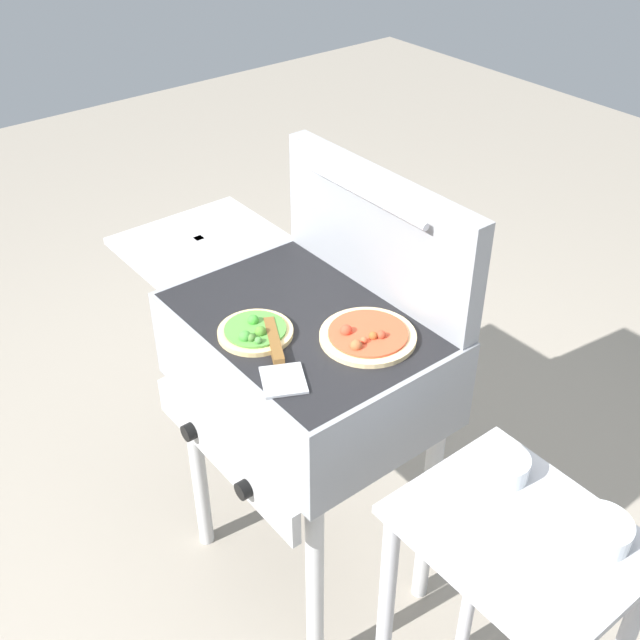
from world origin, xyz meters
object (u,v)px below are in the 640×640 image
at_px(grill, 302,364).
at_px(topping_bowl_far, 601,531).
at_px(prep_table, 506,603).
at_px(topping_bowl_near, 503,466).
at_px(spatula, 278,357).
at_px(pizza_pepperoni, 367,336).
at_px(pizza_veggie, 255,332).

bearing_deg(grill, topping_bowl_far, 7.42).
bearing_deg(prep_table, topping_bowl_near, 145.74).
xyz_separation_m(grill, spatula, (0.10, -0.14, 0.15)).
relative_size(pizza_pepperoni, spatula, 0.85).
distance_m(prep_table, topping_bowl_near, 0.28).
height_order(grill, spatula, spatula).
xyz_separation_m(prep_table, topping_bowl_far, (0.10, 0.10, 0.24)).
xyz_separation_m(pizza_veggie, topping_bowl_far, (0.78, 0.23, -0.12)).
relative_size(grill, spatula, 3.73).
distance_m(pizza_veggie, topping_bowl_far, 0.82).
bearing_deg(pizza_pepperoni, spatula, -108.01).
height_order(pizza_veggie, topping_bowl_near, pizza_veggie).
height_order(grill, prep_table, grill).
bearing_deg(topping_bowl_near, topping_bowl_far, 3.81).
distance_m(grill, pizza_veggie, 0.20).
relative_size(grill, topping_bowl_far, 8.50).
bearing_deg(spatula, prep_table, 14.21).
distance_m(prep_table, topping_bowl_far, 0.28).
bearing_deg(pizza_pepperoni, topping_bowl_far, 3.99).
xyz_separation_m(pizza_pepperoni, topping_bowl_far, (0.61, 0.04, -0.11)).
xyz_separation_m(pizza_veggie, prep_table, (0.68, 0.13, -0.36)).
xyz_separation_m(grill, topping_bowl_near, (0.55, 0.09, 0.04)).
distance_m(spatula, prep_table, 0.69).
relative_size(grill, pizza_pepperoni, 4.41).
distance_m(pizza_veggie, pizza_pepperoni, 0.25).
bearing_deg(topping_bowl_far, spatula, -160.28).
bearing_deg(topping_bowl_far, pizza_veggie, -163.55).
bearing_deg(pizza_veggie, topping_bowl_near, 21.11).
distance_m(grill, pizza_pepperoni, 0.23).
xyz_separation_m(grill, prep_table, (0.67, 0.00, -0.21)).
distance_m(pizza_pepperoni, topping_bowl_far, 0.62).
height_order(pizza_pepperoni, topping_bowl_near, pizza_pepperoni).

